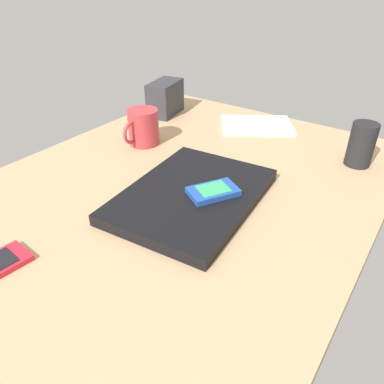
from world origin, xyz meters
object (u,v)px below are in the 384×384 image
(coffee_mug, at_px, (143,127))
(desk_organizer, at_px, (165,98))
(cell_phone_on_laptop, at_px, (213,191))
(laptop_closed, at_px, (192,195))
(pen_cup, at_px, (361,145))
(notepad, at_px, (257,125))

(coffee_mug, relative_size, desk_organizer, 0.91)
(cell_phone_on_laptop, bearing_deg, laptop_closed, -71.48)
(pen_cup, height_order, desk_organizer, pen_cup)
(coffee_mug, relative_size, notepad, 0.56)
(cell_phone_on_laptop, xyz_separation_m, desk_organizer, (-0.36, -0.41, 0.02))
(desk_organizer, bearing_deg, notepad, 92.59)
(laptop_closed, distance_m, coffee_mug, 0.31)
(laptop_closed, xyz_separation_m, desk_organizer, (-0.37, -0.37, 0.04))
(pen_cup, bearing_deg, cell_phone_on_laptop, -29.22)
(notepad, bearing_deg, laptop_closed, -23.99)
(coffee_mug, height_order, notepad, coffee_mug)
(cell_phone_on_laptop, relative_size, notepad, 0.56)
(laptop_closed, relative_size, cell_phone_on_laptop, 2.96)
(pen_cup, relative_size, notepad, 0.51)
(pen_cup, bearing_deg, laptop_closed, -33.17)
(coffee_mug, xyz_separation_m, pen_cup, (-0.21, 0.51, 0.01))
(notepad, bearing_deg, coffee_mug, -67.56)
(laptop_closed, relative_size, desk_organizer, 2.68)
(pen_cup, xyz_separation_m, desk_organizer, (-0.01, -0.60, -0.00))
(pen_cup, bearing_deg, desk_organizer, -90.64)
(laptop_closed, distance_m, pen_cup, 0.44)
(laptop_closed, distance_m, cell_phone_on_laptop, 0.05)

